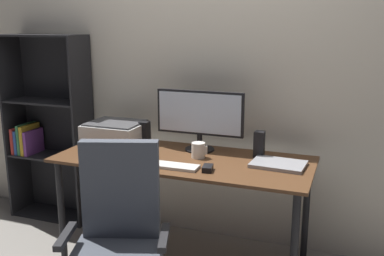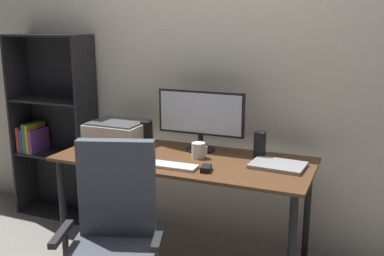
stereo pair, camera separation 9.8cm
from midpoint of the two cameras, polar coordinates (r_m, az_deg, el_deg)
The scene contains 12 objects.
back_wall at distance 3.21m, azimuth 3.45°, elevation 8.29°, with size 6.40×0.10×2.60m, color beige.
desk at distance 2.87m, azimuth -0.14°, elevation -5.47°, with size 1.65×0.69×0.74m.
monitor at distance 2.95m, azimuth 2.08°, elevation 1.55°, with size 0.61×0.20×0.41m.
keyboard at distance 2.65m, azimuth -1.32°, elevation -4.97°, with size 0.29×0.11×0.02m, color silver.
mouse at distance 2.59m, azimuth 2.93°, elevation -5.28°, with size 0.06×0.10×0.03m, color black.
coffee_mug at distance 2.83m, azimuth 1.84°, elevation -2.91°, with size 0.10×0.09×0.10m.
laptop at distance 2.72m, azimuth 12.12°, elevation -4.75°, with size 0.32×0.23×0.02m, color #99999E.
speaker_left at distance 3.14m, azimuth -5.06°, elevation -0.64°, with size 0.06×0.07×0.17m, color black.
speaker_right at distance 2.86m, azimuth 9.76°, elevation -2.17°, with size 0.06×0.07×0.17m, color black.
printer at distance 3.20m, azimuth -8.73°, elevation -0.57°, with size 0.40×0.34×0.16m.
office_chair at distance 2.33m, azimuth -8.97°, elevation -15.64°, with size 0.58×0.58×1.01m.
bookshelf at distance 3.80m, azimuth -16.86°, elevation -0.07°, with size 0.69×0.28×1.50m.
Camera 2 is at (1.10, -2.48, 1.58)m, focal length 41.04 mm.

